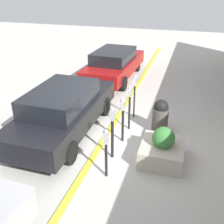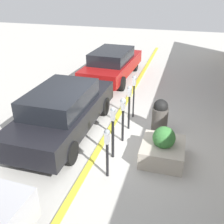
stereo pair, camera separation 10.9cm
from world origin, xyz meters
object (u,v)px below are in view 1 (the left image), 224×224
(parking_meter_second, at_px, (112,127))
(parked_car_rear, at_px, (114,64))
(parking_meter_farthest, at_px, (135,87))
(trash_bin, at_px, (160,116))
(parking_meter_fourth, at_px, (130,99))
(parking_meter_nearest, at_px, (106,145))
(parked_car_middle, at_px, (64,110))
(parking_meter_middle, at_px, (123,111))
(planter_box, at_px, (162,149))

(parking_meter_second, xyz_separation_m, parked_car_rear, (6.11, 1.76, -0.19))
(parking_meter_farthest, height_order, trash_bin, parking_meter_farthest)
(parked_car_rear, xyz_separation_m, trash_bin, (-4.40, -2.78, -0.20))
(parking_meter_fourth, relative_size, parked_car_rear, 0.31)
(parking_meter_nearest, xyz_separation_m, parked_car_middle, (1.62, 1.87, -0.13))
(parking_meter_nearest, xyz_separation_m, parking_meter_fourth, (2.38, 0.02, 0.12))
(parking_meter_middle, relative_size, planter_box, 1.13)
(parking_meter_middle, distance_m, planter_box, 1.51)
(parking_meter_nearest, bearing_deg, parked_car_rear, 14.96)
(parking_meter_fourth, bearing_deg, parking_meter_nearest, -179.60)
(parked_car_rear, bearing_deg, parking_meter_middle, -158.72)
(parking_meter_second, relative_size, parking_meter_fourth, 1.01)
(parking_meter_nearest, height_order, parking_meter_second, parking_meter_second)
(parking_meter_farthest, xyz_separation_m, trash_bin, (-0.72, -0.99, -0.58))
(parking_meter_fourth, relative_size, parking_meter_farthest, 0.97)
(parking_meter_fourth, distance_m, planter_box, 1.94)
(parking_meter_second, distance_m, parking_meter_fourth, 1.60)
(parking_meter_middle, distance_m, trash_bin, 1.37)
(parking_meter_nearest, height_order, trash_bin, parking_meter_nearest)
(parking_meter_nearest, bearing_deg, trash_bin, -20.68)
(parked_car_middle, height_order, parked_car_rear, parked_car_middle)
(parking_meter_middle, xyz_separation_m, parking_meter_farthest, (1.58, 0.02, 0.14))
(parking_meter_fourth, bearing_deg, parking_meter_farthest, 2.04)
(planter_box, bearing_deg, parked_car_middle, 79.33)
(parking_meter_second, height_order, parking_meter_middle, parking_meter_second)
(planter_box, bearing_deg, parking_meter_farthest, 29.92)
(parking_meter_fourth, distance_m, trash_bin, 1.08)
(parked_car_middle, bearing_deg, parking_meter_second, -115.18)
(parking_meter_second, relative_size, parked_car_middle, 0.32)
(parking_meter_farthest, distance_m, planter_box, 2.63)
(parking_meter_fourth, relative_size, parked_car_middle, 0.31)
(parking_meter_middle, relative_size, trash_bin, 1.27)
(parking_meter_middle, bearing_deg, parked_car_middle, 90.39)
(parking_meter_farthest, height_order, parked_car_rear, parking_meter_farthest)
(parking_meter_farthest, bearing_deg, parking_meter_middle, -179.35)
(parking_meter_middle, distance_m, parking_meter_farthest, 1.59)
(parking_meter_second, distance_m, parked_car_middle, 1.98)
(parked_car_rear, height_order, trash_bin, parked_car_rear)
(parking_meter_second, bearing_deg, planter_box, -78.87)
(parking_meter_nearest, xyz_separation_m, planter_box, (1.04, -1.21, -0.56))
(parking_meter_fourth, height_order, trash_bin, parking_meter_fourth)
(trash_bin, bearing_deg, parked_car_middle, 107.32)
(parking_meter_fourth, distance_m, parked_car_middle, 2.02)
(parking_meter_middle, bearing_deg, trash_bin, -48.29)
(parking_meter_farthest, height_order, parked_car_middle, parking_meter_farthest)
(parking_meter_farthest, distance_m, parked_car_middle, 2.45)
(parked_car_rear, bearing_deg, parking_meter_second, -161.69)
(parked_car_middle, bearing_deg, planter_box, -100.80)
(parking_meter_nearest, distance_m, planter_box, 1.69)
(trash_bin, bearing_deg, parking_meter_farthest, 53.91)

